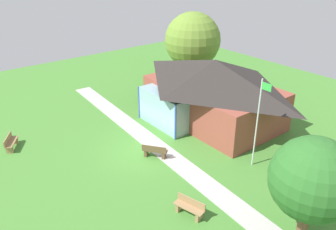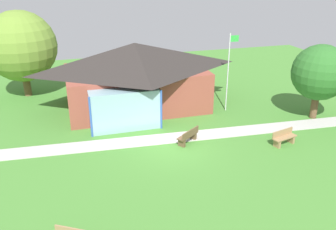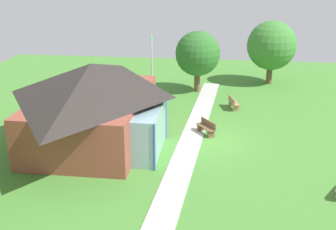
{
  "view_description": "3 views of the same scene",
  "coord_description": "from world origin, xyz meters",
  "px_view_note": "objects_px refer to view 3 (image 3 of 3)",
  "views": [
    {
      "loc": [
        15.08,
        -9.99,
        11.08
      ],
      "look_at": [
        -0.96,
        2.64,
        1.36
      ],
      "focal_mm": 36.75,
      "sensor_mm": 36.0,
      "label": 1
    },
    {
      "loc": [
        -5.22,
        -16.65,
        9.14
      ],
      "look_at": [
        0.09,
        1.36,
        1.31
      ],
      "focal_mm": 38.35,
      "sensor_mm": 36.0,
      "label": 2
    },
    {
      "loc": [
        -22.73,
        -0.58,
        9.61
      ],
      "look_at": [
        0.43,
        2.42,
        1.28
      ],
      "focal_mm": 45.5,
      "sensor_mm": 36.0,
      "label": 3
    }
  ],
  "objects_px": {
    "bench_rear_near_path": "(206,128)",
    "tree_far_east": "(272,46)",
    "tree_east_hedge": "(198,54)",
    "flagpole": "(152,69)",
    "bench_mid_right": "(233,103)",
    "pavilion": "(95,101)"
  },
  "relations": [
    {
      "from": "flagpole",
      "to": "tree_far_east",
      "type": "distance_m",
      "value": 11.8
    },
    {
      "from": "pavilion",
      "to": "flagpole",
      "type": "bearing_deg",
      "value": -21.55
    },
    {
      "from": "bench_rear_near_path",
      "to": "pavilion",
      "type": "bearing_deg",
      "value": 68.82
    },
    {
      "from": "bench_rear_near_path",
      "to": "tree_east_hedge",
      "type": "xyz_separation_m",
      "value": [
        8.99,
        1.14,
        2.61
      ]
    },
    {
      "from": "bench_mid_right",
      "to": "tree_east_hedge",
      "type": "bearing_deg",
      "value": -159.89
    },
    {
      "from": "bench_mid_right",
      "to": "bench_rear_near_path",
      "type": "distance_m",
      "value": 5.25
    },
    {
      "from": "pavilion",
      "to": "bench_mid_right",
      "type": "xyz_separation_m",
      "value": [
        6.65,
        -7.88,
        -1.93
      ]
    },
    {
      "from": "tree_east_hedge",
      "to": "bench_rear_near_path",
      "type": "bearing_deg",
      "value": -172.75
    },
    {
      "from": "bench_mid_right",
      "to": "tree_east_hedge",
      "type": "relative_size",
      "value": 0.33
    },
    {
      "from": "tree_east_hedge",
      "to": "bench_mid_right",
      "type": "bearing_deg",
      "value": -145.02
    },
    {
      "from": "bench_rear_near_path",
      "to": "tree_east_hedge",
      "type": "height_order",
      "value": "tree_east_hedge"
    },
    {
      "from": "tree_east_hedge",
      "to": "pavilion",
      "type": "bearing_deg",
      "value": 154.54
    },
    {
      "from": "flagpole",
      "to": "tree_far_east",
      "type": "xyz_separation_m",
      "value": [
        7.99,
        -8.68,
        0.33
      ]
    },
    {
      "from": "tree_far_east",
      "to": "tree_east_hedge",
      "type": "bearing_deg",
      "value": 117.91
    },
    {
      "from": "flagpole",
      "to": "bench_mid_right",
      "type": "relative_size",
      "value": 3.34
    },
    {
      "from": "pavilion",
      "to": "bench_mid_right",
      "type": "bearing_deg",
      "value": -49.84
    },
    {
      "from": "flagpole",
      "to": "tree_far_east",
      "type": "bearing_deg",
      "value": -47.39
    },
    {
      "from": "tree_far_east",
      "to": "pavilion",
      "type": "bearing_deg",
      "value": 141.47
    },
    {
      "from": "flagpole",
      "to": "tree_east_hedge",
      "type": "relative_size",
      "value": 1.09
    },
    {
      "from": "pavilion",
      "to": "bench_mid_right",
      "type": "relative_size",
      "value": 6.53
    },
    {
      "from": "bench_rear_near_path",
      "to": "tree_east_hedge",
      "type": "relative_size",
      "value": 0.31
    },
    {
      "from": "bench_rear_near_path",
      "to": "tree_far_east",
      "type": "xyz_separation_m",
      "value": [
        12.11,
        -4.75,
        2.82
      ]
    }
  ]
}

